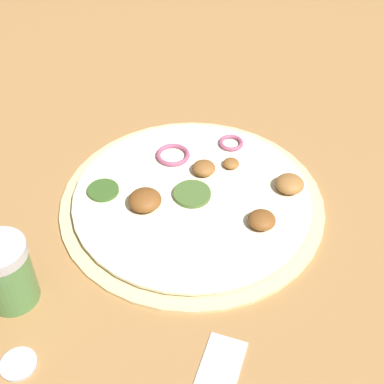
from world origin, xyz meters
TOP-DOWN VIEW (x-y plane):
  - ground_plane at (0.00, 0.00)m, footprint 3.00×3.00m
  - pizza at (0.00, -0.00)m, footprint 0.32×0.32m
  - spice_jar at (-0.23, -0.01)m, footprint 0.06×0.06m
  - loose_cap at (-0.26, -0.09)m, footprint 0.04×0.04m

SIDE VIEW (x-z plane):
  - ground_plane at x=0.00m, z-range 0.00..0.00m
  - loose_cap at x=-0.26m, z-range 0.00..0.01m
  - pizza at x=0.00m, z-range -0.01..0.02m
  - spice_jar at x=-0.23m, z-range 0.00..0.08m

